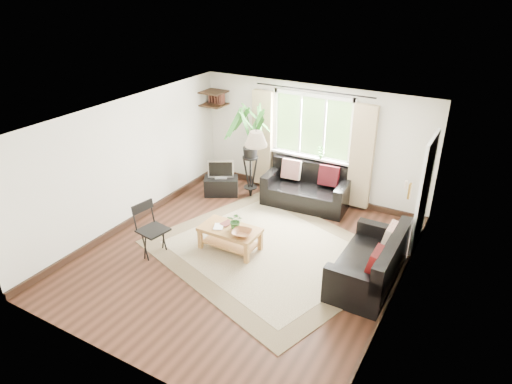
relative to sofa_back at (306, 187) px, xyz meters
The scene contains 24 objects.
floor 2.30m from the sofa_back, 93.23° to the right, with size 5.50×5.50×0.00m, color black.
ceiling 3.02m from the sofa_back, 93.23° to the right, with size 5.50×5.50×0.00m, color white.
wall_back 0.94m from the sofa_back, 104.62° to the left, with size 5.00×0.02×2.40m, color silver.
wall_front 5.08m from the sofa_back, 91.46° to the right, with size 5.00×0.02×2.40m, color silver.
wall_left 3.56m from the sofa_back, 139.29° to the right, with size 0.02×5.50×2.40m, color silver.
wall_right 3.37m from the sofa_back, 43.62° to the right, with size 0.02×5.50×2.40m, color silver.
rug 1.98m from the sofa_back, 85.26° to the right, with size 3.65×3.13×0.02m, color beige.
window 1.24m from the sofa_back, 105.86° to the left, with size 2.50×0.16×2.16m, color white, non-canonical shape.
door 2.48m from the sofa_back, 13.47° to the right, with size 0.06×0.96×2.06m, color silver.
corner_shelf 2.81m from the sofa_back, behind, with size 0.50×0.50×0.34m, color black, non-canonical shape.
pendant_lamp 2.49m from the sofa_back, 93.92° to the right, with size 0.36×0.36×0.54m, color beige, non-canonical shape.
wall_sconce 3.31m from the sofa_back, 40.42° to the right, with size 0.12×0.12×0.28m, color beige, non-canonical shape.
sofa_back is the anchor object (origin of this frame).
sofa_right 2.68m from the sofa_back, 45.20° to the right, with size 0.85×1.70×0.80m, color black, non-canonical shape.
coffee_table 2.25m from the sofa_back, 101.59° to the right, with size 1.04×0.57×0.42m, color brown, non-canonical shape.
table_plant 2.19m from the sofa_back, 99.42° to the right, with size 0.27×0.24×0.30m, color #2E5D25.
bowl 2.30m from the sofa_back, 93.73° to the right, with size 0.33×0.33×0.08m, color brown.
book_a 2.40m from the sofa_back, 107.31° to the right, with size 0.16×0.22×0.02m, color white.
book_b 2.19m from the sofa_back, 107.52° to the right, with size 0.16×0.22×0.02m, color #5D2B25.
tv_stand 1.86m from the sofa_back, 166.03° to the right, with size 0.72×0.40×0.39m, color black.
tv 1.86m from the sofa_back, 166.03° to the right, with size 0.55×0.18×0.42m, color #A5A5AA, non-canonical shape.
palm_stand 1.35m from the sofa_back, 169.35° to the right, with size 0.77×0.77×1.98m, color black, non-canonical shape.
folding_chair 3.32m from the sofa_back, 116.47° to the right, with size 0.48×0.48×0.93m, color black, non-canonical shape.
sill_plant 0.77m from the sofa_back, 71.64° to the left, with size 0.14×0.10×0.27m, color #2D6023.
Camera 1 is at (3.40, -5.58, 4.40)m, focal length 32.00 mm.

